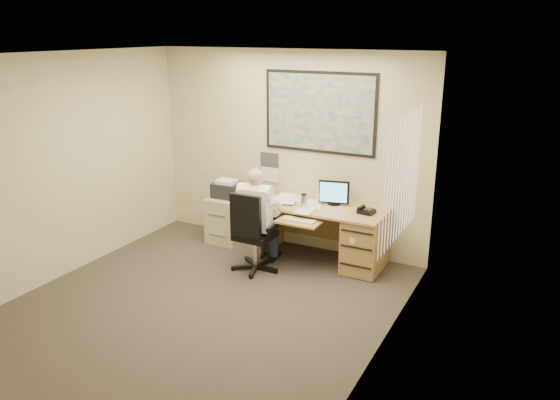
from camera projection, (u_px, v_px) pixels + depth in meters
The scene contains 8 objects.
room_shell at pixel (190, 192), 5.57m from camera, with size 4.00×4.50×2.70m.
desk at pixel (348, 233), 6.99m from camera, with size 1.60×0.97×1.07m.
world_map at pixel (319, 113), 7.09m from camera, with size 1.56×0.03×1.06m, color #1E4C93.
wall_calendar at pixel (269, 167), 7.67m from camera, with size 0.28×0.01×0.42m, color white.
window_blinds at pixel (403, 178), 5.32m from camera, with size 0.06×1.40×1.30m, color beige, non-canonical shape.
filing_cabinet at pixel (228, 215), 7.84m from camera, with size 0.48×0.57×0.91m.
office_chair at pixel (253, 248), 6.86m from camera, with size 0.63×0.63×1.05m.
person at pixel (256, 220), 6.82m from camera, with size 0.55×0.78×1.32m, color white, non-canonical shape.
Camera 1 is at (3.26, -4.32, 2.94)m, focal length 35.00 mm.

